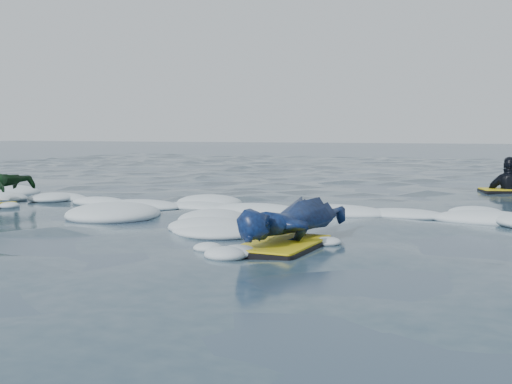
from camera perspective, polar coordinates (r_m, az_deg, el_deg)
ground at (r=7.45m, az=-6.41°, el=-3.01°), size 120.00×120.00×0.00m
foam_band at (r=8.35m, az=-2.89°, el=-2.09°), size 12.00×3.10×0.30m
prone_woman_unit at (r=6.04m, az=3.19°, el=-2.82°), size 0.82×1.72×0.43m
waiting_rider_unit at (r=12.28m, az=21.60°, el=-0.51°), size 1.13×0.86×1.50m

